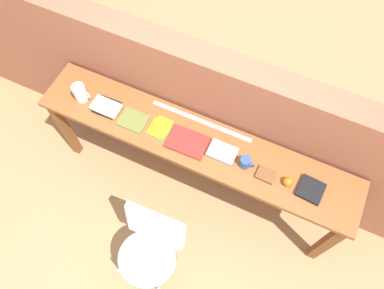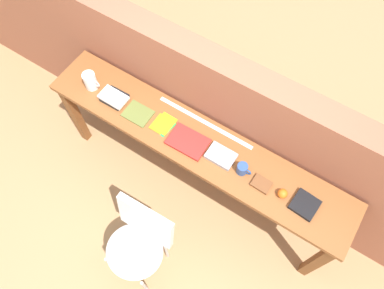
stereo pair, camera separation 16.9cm
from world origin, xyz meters
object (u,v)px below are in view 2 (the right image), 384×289
pitcher_white (90,81)px  pamphlet_pile_colourful (163,124)px  book_open_centre (188,142)px  leather_journal_brown (261,184)px  mug (242,169)px  book_repair_rightmost (305,205)px  book_stack_leftmost (114,98)px  chair_white_moulded (139,241)px  magazine_cycling (138,114)px  sports_ball_small (283,194)px

pitcher_white → pamphlet_pile_colourful: size_ratio=1.00×
book_open_centre → leather_journal_brown: size_ratio=2.23×
mug → book_repair_rightmost: (0.48, 0.01, -0.03)m
book_stack_leftmost → book_open_centre: size_ratio=0.75×
book_stack_leftmost → leather_journal_brown: (1.30, -0.01, -0.01)m
chair_white_moulded → book_stack_leftmost: (-0.73, 0.74, 0.38)m
book_repair_rightmost → chair_white_moulded: bearing=-135.1°
chair_white_moulded → magazine_cycling: 0.96m
chair_white_moulded → leather_journal_brown: 1.00m
pitcher_white → mug: bearing=0.1°
magazine_cycling → book_open_centre: bearing=-0.3°
chair_white_moulded → book_stack_leftmost: book_stack_leftmost is taller
chair_white_moulded → book_repair_rightmost: (0.88, 0.76, 0.37)m
chair_white_moulded → mug: bearing=61.5°
leather_journal_brown → sports_ball_small: size_ratio=1.91×
chair_white_moulded → pamphlet_pile_colourful: (-0.28, 0.76, 0.36)m
chair_white_moulded → mug: (0.41, 0.75, 0.40)m
chair_white_moulded → book_open_centre: 0.82m
mug → pamphlet_pile_colourful: bearing=178.9°
pitcher_white → magazine_cycling: bearing=-1.3°
mug → leather_journal_brown: 0.17m
magazine_cycling → book_open_centre: book_open_centre is taller
sports_ball_small → pitcher_white: bearing=179.9°
chair_white_moulded → magazine_cycling: magazine_cycling is taller
pamphlet_pile_colourful → magazine_cycling: bearing=-173.0°
book_stack_leftmost → book_open_centre: book_stack_leftmost is taller
pitcher_white → book_stack_leftmost: size_ratio=0.84×
mug → sports_ball_small: mug is taller
book_open_centre → sports_ball_small: size_ratio=4.24×
chair_white_moulded → pitcher_white: (-0.95, 0.75, 0.43)m
book_stack_leftmost → pamphlet_pile_colourful: book_stack_leftmost is taller
chair_white_moulded → leather_journal_brown: (0.57, 0.74, 0.37)m
sports_ball_small → chair_white_moulded: bearing=-134.2°
chair_white_moulded → magazine_cycling: bearing=123.9°
pitcher_white → book_stack_leftmost: 0.23m
book_repair_rightmost → pitcher_white: bearing=-175.3°
leather_journal_brown → sports_ball_small: 0.16m
magazine_cycling → mug: (0.90, 0.01, 0.04)m
pamphlet_pile_colourful → leather_journal_brown: bearing=-1.7°
chair_white_moulded → sports_ball_small: 1.11m
magazine_cycling → leather_journal_brown: 1.06m
book_stack_leftmost → sports_ball_small: 1.45m
book_stack_leftmost → magazine_cycling: book_stack_leftmost is taller
magazine_cycling → leather_journal_brown: bearing=-0.6°
pitcher_white → magazine_cycling: size_ratio=0.87×
sports_ball_small → book_repair_rightmost: size_ratio=0.40×
pitcher_white → book_repair_rightmost: bearing=0.5°
book_open_centre → mug: size_ratio=2.63×
pamphlet_pile_colourful → sports_ball_small: size_ratio=2.70×
pitcher_white → leather_journal_brown: pitcher_white is taller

